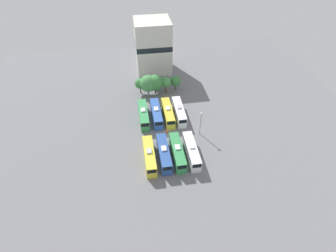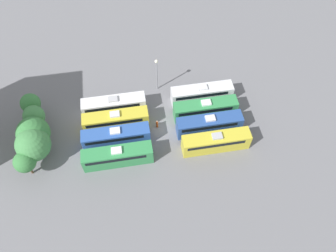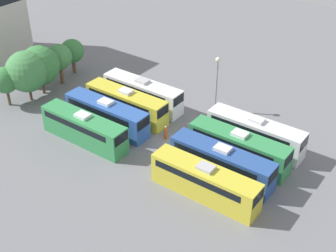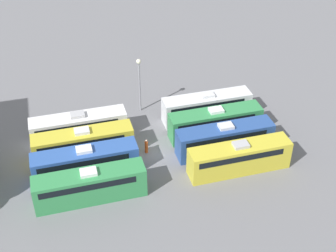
% 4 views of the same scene
% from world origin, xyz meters
% --- Properties ---
extents(ground_plane, '(112.95, 112.95, 0.00)m').
position_xyz_m(ground_plane, '(0.00, 0.00, 0.00)').
color(ground_plane, slate).
extents(bus_0, '(2.44, 10.96, 3.56)m').
position_xyz_m(bus_0, '(-5.17, -7.84, 1.76)').
color(bus_0, gold).
rests_on(bus_0, ground_plane).
extents(bus_1, '(2.44, 10.96, 3.56)m').
position_xyz_m(bus_1, '(-1.65, -7.59, 1.76)').
color(bus_1, '#284C93').
rests_on(bus_1, ground_plane).
extents(bus_2, '(2.44, 10.96, 3.56)m').
position_xyz_m(bus_2, '(1.63, -7.70, 1.76)').
color(bus_2, '#338C4C').
rests_on(bus_2, ground_plane).
extents(bus_3, '(2.44, 10.96, 3.56)m').
position_xyz_m(bus_3, '(5.07, -7.87, 1.76)').
color(bus_3, silver).
rests_on(bus_3, ground_plane).
extents(bus_4, '(2.44, 10.96, 3.56)m').
position_xyz_m(bus_4, '(-5.20, 7.91, 1.76)').
color(bus_4, '#338C4C').
rests_on(bus_4, ground_plane).
extents(bus_5, '(2.44, 10.96, 3.56)m').
position_xyz_m(bus_5, '(-1.55, 7.86, 1.76)').
color(bus_5, '#2D56A8').
rests_on(bus_5, ground_plane).
extents(bus_6, '(2.44, 10.96, 3.56)m').
position_xyz_m(bus_6, '(1.75, 7.66, 1.76)').
color(bus_6, gold).
rests_on(bus_6, ground_plane).
extents(bus_7, '(2.44, 10.96, 3.56)m').
position_xyz_m(bus_7, '(4.99, 7.74, 1.76)').
color(bus_7, white).
rests_on(bus_7, ground_plane).
extents(worker_person, '(0.36, 0.36, 1.72)m').
position_xyz_m(worker_person, '(0.46, 0.86, 0.80)').
color(worker_person, '#CC4C19').
rests_on(worker_person, ground_plane).
extents(light_pole, '(0.60, 0.60, 7.23)m').
position_xyz_m(light_pole, '(9.08, -0.46, 4.96)').
color(light_pole, gray).
rests_on(light_pole, ground_plane).
extents(tree_0, '(3.33, 3.33, 5.20)m').
position_xyz_m(tree_0, '(-4.98, 21.40, 3.52)').
color(tree_0, brown).
rests_on(tree_0, ground_plane).
extents(tree_1, '(5.25, 5.25, 6.72)m').
position_xyz_m(tree_1, '(-2.54, 20.15, 4.09)').
color(tree_1, brown).
rests_on(tree_1, ground_plane).
extents(tree_2, '(5.14, 5.14, 6.60)m').
position_xyz_m(tree_2, '(-0.30, 20.30, 4.02)').
color(tree_2, brown).
rests_on(tree_2, ground_plane).
extents(tree_3, '(3.48, 3.48, 5.64)m').
position_xyz_m(tree_3, '(3.16, 20.47, 3.85)').
color(tree_3, brown).
rests_on(tree_3, ground_plane).
extents(tree_4, '(3.35, 3.35, 5.02)m').
position_xyz_m(tree_4, '(6.42, 21.43, 3.31)').
color(tree_4, brown).
rests_on(tree_4, ground_plane).
extents(depot_building, '(11.97, 10.94, 17.87)m').
position_xyz_m(depot_building, '(1.05, 36.04, 9.02)').
color(depot_building, beige).
rests_on(depot_building, ground_plane).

